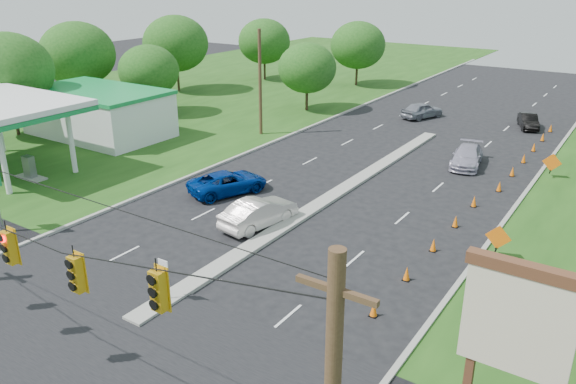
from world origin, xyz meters
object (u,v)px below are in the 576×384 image
Objects in this scene: pylon_sign at (530,331)px; blue_pickup at (228,182)px; gas_station at (83,111)px; white_sedan at (259,213)px.

blue_pickup is at bearing 150.84° from pylon_sign.
gas_station is 17.96m from blue_pickup.
white_sedan is 0.94× the size of blue_pickup.
gas_station is 40.50m from pylon_sign.
pylon_sign is 18.03m from white_sedan.
gas_station is at bearing 14.28° from blue_pickup.
pylon_sign is 23.47m from blue_pickup.
pylon_sign is at bearing 160.77° from white_sedan.
gas_station reaches higher than white_sedan.
gas_station is at bearing 159.69° from pylon_sign.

